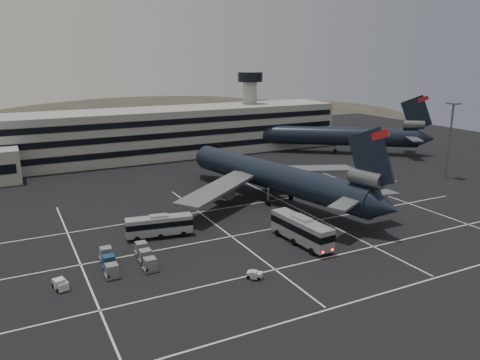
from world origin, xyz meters
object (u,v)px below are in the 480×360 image
at_px(bus_near, 301,229).
at_px(trijet_main, 275,176).
at_px(bus_far, 159,225).
at_px(tug_a, 61,284).
at_px(uld_cluster, 127,259).

bearing_deg(bus_near, trijet_main, 65.46).
distance_m(trijet_main, bus_near, 22.87).
height_order(bus_far, tug_a, bus_far).
distance_m(tug_a, uld_cluster, 9.94).
bearing_deg(uld_cluster, tug_a, -160.84).
xyz_separation_m(bus_far, uld_cluster, (-7.36, -8.36, -1.16)).
bearing_deg(bus_far, tug_a, 134.09).
height_order(trijet_main, bus_far, trijet_main).
xyz_separation_m(trijet_main, uld_cluster, (-34.59, -16.71, -4.32)).
bearing_deg(bus_near, tug_a, 174.07).
height_order(tug_a, uld_cluster, uld_cluster).
distance_m(trijet_main, bus_far, 28.65).
bearing_deg(tug_a, trijet_main, 12.13).
bearing_deg(tug_a, bus_near, -14.32).
bearing_deg(trijet_main, bus_near, -122.62).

